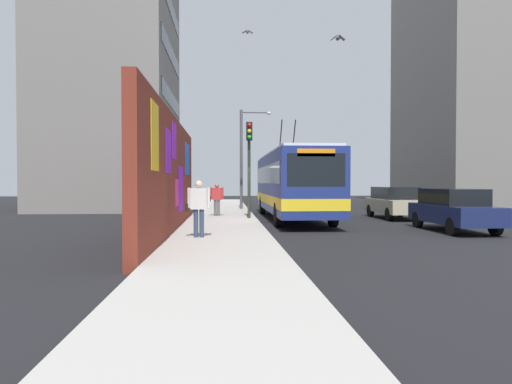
{
  "coord_description": "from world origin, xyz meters",
  "views": [
    {
      "loc": [
        -20.24,
        1.47,
        1.84
      ],
      "look_at": [
        -0.25,
        0.12,
        1.39
      ],
      "focal_mm": 32.31,
      "sensor_mm": 36.0,
      "label": 1
    }
  ],
  "objects_px": {
    "pedestrian_near_wall": "(198,204)",
    "street_lamp": "(245,151)",
    "traffic_light": "(249,154)",
    "city_bus": "(292,182)",
    "parked_car_navy": "(453,209)",
    "pedestrian_midblock": "(217,197)",
    "parked_car_champagne": "(395,202)"
  },
  "relations": [
    {
      "from": "pedestrian_near_wall",
      "to": "pedestrian_midblock",
      "type": "distance_m",
      "value": 8.84
    },
    {
      "from": "pedestrian_midblock",
      "to": "street_lamp",
      "type": "xyz_separation_m",
      "value": [
        5.89,
        -1.67,
        2.66
      ]
    },
    {
      "from": "parked_car_champagne",
      "to": "pedestrian_midblock",
      "type": "xyz_separation_m",
      "value": [
        0.48,
        8.88,
        0.25
      ]
    },
    {
      "from": "pedestrian_midblock",
      "to": "parked_car_champagne",
      "type": "bearing_deg",
      "value": -93.08
    },
    {
      "from": "pedestrian_near_wall",
      "to": "pedestrian_midblock",
      "type": "bearing_deg",
      "value": -2.56
    },
    {
      "from": "street_lamp",
      "to": "pedestrian_near_wall",
      "type": "bearing_deg",
      "value": 172.02
    },
    {
      "from": "parked_car_navy",
      "to": "parked_car_champagne",
      "type": "bearing_deg",
      "value": 0.0
    },
    {
      "from": "parked_car_navy",
      "to": "traffic_light",
      "type": "xyz_separation_m",
      "value": [
        4.73,
        7.35,
        2.3
      ]
    },
    {
      "from": "city_bus",
      "to": "traffic_light",
      "type": "height_order",
      "value": "city_bus"
    },
    {
      "from": "city_bus",
      "to": "street_lamp",
      "type": "height_order",
      "value": "street_lamp"
    },
    {
      "from": "parked_car_champagne",
      "to": "street_lamp",
      "type": "xyz_separation_m",
      "value": [
        6.36,
        7.21,
        2.91
      ]
    },
    {
      "from": "traffic_light",
      "to": "pedestrian_near_wall",
      "type": "bearing_deg",
      "value": 165.06
    },
    {
      "from": "pedestrian_near_wall",
      "to": "pedestrian_midblock",
      "type": "relative_size",
      "value": 1.08
    },
    {
      "from": "parked_car_navy",
      "to": "pedestrian_near_wall",
      "type": "height_order",
      "value": "pedestrian_near_wall"
    },
    {
      "from": "parked_car_champagne",
      "to": "traffic_light",
      "type": "xyz_separation_m",
      "value": [
        -1.14,
        7.35,
        2.3
      ]
    },
    {
      "from": "city_bus",
      "to": "pedestrian_near_wall",
      "type": "xyz_separation_m",
      "value": [
        -8.28,
        4.08,
        -0.64
      ]
    },
    {
      "from": "parked_car_navy",
      "to": "traffic_light",
      "type": "relative_size",
      "value": 0.96
    },
    {
      "from": "street_lamp",
      "to": "traffic_light",
      "type": "bearing_deg",
      "value": 178.95
    },
    {
      "from": "parked_car_navy",
      "to": "traffic_light",
      "type": "distance_m",
      "value": 9.04
    },
    {
      "from": "pedestrian_near_wall",
      "to": "pedestrian_midblock",
      "type": "height_order",
      "value": "pedestrian_near_wall"
    },
    {
      "from": "pedestrian_near_wall",
      "to": "parked_car_champagne",
      "type": "bearing_deg",
      "value": -47.98
    },
    {
      "from": "city_bus",
      "to": "parked_car_navy",
      "type": "xyz_separation_m",
      "value": [
        -5.79,
        -5.2,
        -0.98
      ]
    },
    {
      "from": "traffic_light",
      "to": "city_bus",
      "type": "bearing_deg",
      "value": -63.73
    },
    {
      "from": "traffic_light",
      "to": "street_lamp",
      "type": "bearing_deg",
      "value": -1.05
    },
    {
      "from": "parked_car_champagne",
      "to": "traffic_light",
      "type": "distance_m",
      "value": 7.79
    },
    {
      "from": "pedestrian_midblock",
      "to": "traffic_light",
      "type": "relative_size",
      "value": 0.36
    },
    {
      "from": "pedestrian_midblock",
      "to": "pedestrian_near_wall",
      "type": "bearing_deg",
      "value": 177.44
    },
    {
      "from": "traffic_light",
      "to": "pedestrian_midblock",
      "type": "bearing_deg",
      "value": 43.36
    },
    {
      "from": "city_bus",
      "to": "pedestrian_near_wall",
      "type": "relative_size",
      "value": 6.99
    },
    {
      "from": "traffic_light",
      "to": "parked_car_navy",
      "type": "bearing_deg",
      "value": -122.77
    },
    {
      "from": "pedestrian_near_wall",
      "to": "street_lamp",
      "type": "distance_m",
      "value": 15.09
    },
    {
      "from": "parked_car_champagne",
      "to": "pedestrian_midblock",
      "type": "distance_m",
      "value": 8.9
    }
  ]
}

